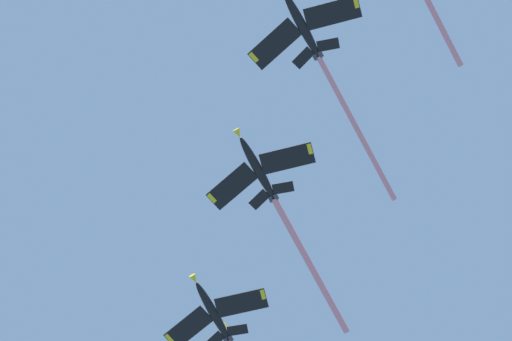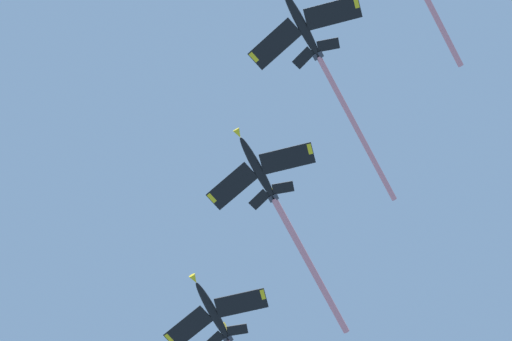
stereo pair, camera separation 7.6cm
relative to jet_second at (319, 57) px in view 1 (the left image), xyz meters
The scene contains 2 objects.
jet_second is the anchor object (origin of this frame).
jet_third 26.54m from the jet_second, 113.03° to the right, with size 36.95×23.07×8.47m.
Camera 1 is at (16.61, -17.51, 1.94)m, focal length 72.08 mm.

